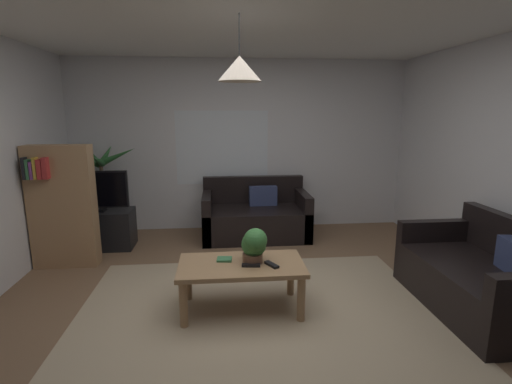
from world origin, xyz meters
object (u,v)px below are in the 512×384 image
at_px(bookshelf_corner, 62,206).
at_px(potted_plant_on_table, 254,244).
at_px(coffee_table, 241,271).
at_px(book_on_table_0, 224,259).
at_px(pendant_lamp, 240,68).
at_px(remote_on_table_1, 251,265).
at_px(tv_stand, 98,229).
at_px(tv, 94,191).
at_px(couch_right_side, 481,281).
at_px(potted_palm_corner, 103,196).
at_px(couch_under_window, 255,218).
at_px(remote_on_table_0, 272,265).

bearing_deg(bookshelf_corner, potted_plant_on_table, -29.87).
bearing_deg(coffee_table, book_on_table_0, 150.28).
relative_size(bookshelf_corner, pendant_lamp, 2.74).
xyz_separation_m(remote_on_table_1, tv_stand, (-1.85, 1.86, -0.20)).
bearing_deg(tv, couch_right_side, -26.74).
bearing_deg(remote_on_table_1, potted_plant_on_table, -14.45).
bearing_deg(couch_right_side, tv_stand, -116.99).
bearing_deg(tv_stand, pendant_lamp, -45.25).
bearing_deg(bookshelf_corner, remote_on_table_1, -32.25).
relative_size(couch_right_side, coffee_table, 1.33).
relative_size(tv_stand, tv, 1.07).
height_order(tv_stand, bookshelf_corner, bookshelf_corner).
bearing_deg(book_on_table_0, potted_palm_corner, 127.61).
bearing_deg(pendant_lamp, tv, 135.10).
xyz_separation_m(couch_under_window, book_on_table_0, (-0.47, -1.97, 0.18)).
height_order(coffee_table, tv_stand, tv_stand).
bearing_deg(couch_under_window, book_on_table_0, -103.36).
distance_m(couch_under_window, tv, 2.17).
bearing_deg(coffee_table, pendant_lamp, 0.00).
bearing_deg(pendant_lamp, remote_on_table_0, -17.55).
relative_size(tv_stand, potted_palm_corner, 0.66).
bearing_deg(couch_under_window, potted_plant_on_table, -95.69).
height_order(bookshelf_corner, pendant_lamp, pendant_lamp).
relative_size(potted_plant_on_table, tv, 0.38).
height_order(remote_on_table_1, potted_plant_on_table, potted_plant_on_table).
height_order(remote_on_table_0, tv_stand, tv_stand).
xyz_separation_m(couch_right_side, book_on_table_0, (-2.28, 0.29, 0.18)).
height_order(couch_under_window, couch_right_side, same).
bearing_deg(tv_stand, book_on_table_0, -46.35).
bearing_deg(potted_palm_corner, coffee_table, -51.09).
bearing_deg(potted_palm_corner, couch_right_side, -31.83).
relative_size(book_on_table_0, tv, 0.16).
bearing_deg(remote_on_table_0, couch_right_side, -31.97).
bearing_deg(tv_stand, coffee_table, -45.25).
relative_size(couch_right_side, pendant_lamp, 2.88).
bearing_deg(couch_under_window, potted_palm_corner, 174.86).
height_order(couch_under_window, tv, tv).
bearing_deg(coffee_table, couch_under_window, 81.12).
relative_size(tv, bookshelf_corner, 0.60).
xyz_separation_m(couch_right_side, tv, (-3.91, 1.97, 0.49)).
relative_size(couch_under_window, tv_stand, 1.64).
distance_m(couch_right_side, pendant_lamp, 2.81).
distance_m(book_on_table_0, tv_stand, 2.36).
bearing_deg(tv, bookshelf_corner, -108.49).
bearing_deg(remote_on_table_1, bookshelf_corner, 64.42).
bearing_deg(couch_right_side, potted_palm_corner, -121.83).
xyz_separation_m(couch_under_window, potted_palm_corner, (-2.14, 0.19, 0.32)).
bearing_deg(coffee_table, tv, 135.10).
distance_m(remote_on_table_0, pendant_lamp, 1.66).
xyz_separation_m(book_on_table_0, potted_plant_on_table, (0.27, -0.07, 0.16)).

